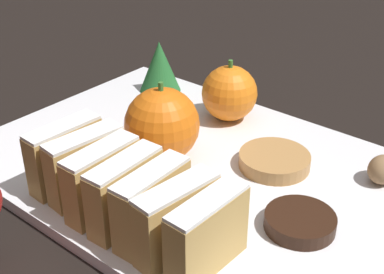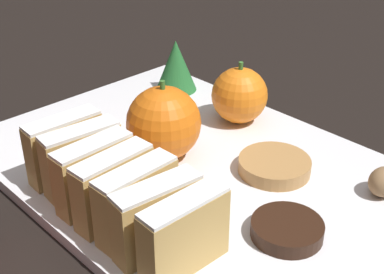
{
  "view_description": "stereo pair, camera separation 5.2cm",
  "coord_description": "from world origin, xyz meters",
  "px_view_note": "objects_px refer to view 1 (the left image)",
  "views": [
    {
      "loc": [
        -0.35,
        -0.29,
        0.3
      ],
      "look_at": [
        0.0,
        0.0,
        0.04
      ],
      "focal_mm": 50.0,
      "sensor_mm": 36.0,
      "label": 1
    },
    {
      "loc": [
        -0.31,
        -0.33,
        0.3
      ],
      "look_at": [
        0.0,
        0.0,
        0.04
      ],
      "focal_mm": 50.0,
      "sensor_mm": 36.0,
      "label": 2
    }
  ],
  "objects_px": {
    "walnut": "(383,169)",
    "chocolate_cookie": "(300,222)",
    "orange_near": "(229,93)",
    "orange_far": "(162,125)"
  },
  "relations": [
    {
      "from": "orange_near",
      "to": "orange_far",
      "type": "relative_size",
      "value": 0.86
    },
    {
      "from": "orange_far",
      "to": "chocolate_cookie",
      "type": "height_order",
      "value": "orange_far"
    },
    {
      "from": "orange_near",
      "to": "walnut",
      "type": "relative_size",
      "value": 2.16
    },
    {
      "from": "walnut",
      "to": "chocolate_cookie",
      "type": "height_order",
      "value": "walnut"
    },
    {
      "from": "orange_near",
      "to": "walnut",
      "type": "xyz_separation_m",
      "value": [
        -0.01,
        -0.19,
        -0.02
      ]
    },
    {
      "from": "chocolate_cookie",
      "to": "walnut",
      "type": "bearing_deg",
      "value": -12.67
    },
    {
      "from": "orange_far",
      "to": "chocolate_cookie",
      "type": "bearing_deg",
      "value": -93.85
    },
    {
      "from": "walnut",
      "to": "chocolate_cookie",
      "type": "distance_m",
      "value": 0.11
    },
    {
      "from": "orange_far",
      "to": "walnut",
      "type": "xyz_separation_m",
      "value": [
        0.1,
        -0.19,
        -0.02
      ]
    },
    {
      "from": "walnut",
      "to": "chocolate_cookie",
      "type": "bearing_deg",
      "value": 167.33
    }
  ]
}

